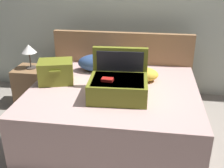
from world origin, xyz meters
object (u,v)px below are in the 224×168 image
object	(u,v)px
pillow_near_headboard	(97,63)
nightstand	(33,86)
hard_case_large	(118,84)
table_lamp	(29,50)
bed	(114,111)
pillow_center_head	(141,74)
hard_case_medium	(56,72)

from	to	relation	value
pillow_near_headboard	nightstand	bearing A→B (deg)	176.58
hard_case_large	table_lamp	xyz separation A→B (m)	(-1.27, 0.73, 0.08)
hard_case_large	nightstand	world-z (taller)	hard_case_large
hard_case_large	table_lamp	distance (m)	1.47
nightstand	table_lamp	xyz separation A→B (m)	(0.00, 0.00, 0.52)
pillow_near_headboard	bed	bearing A→B (deg)	-59.67
pillow_center_head	table_lamp	size ratio (longest dim) A/B	1.24
hard_case_large	pillow_center_head	distance (m)	0.50
hard_case_large	pillow_near_headboard	world-z (taller)	hard_case_large
hard_case_large	table_lamp	world-z (taller)	hard_case_large
hard_case_medium	table_lamp	size ratio (longest dim) A/B	1.37
hard_case_large	hard_case_medium	size ratio (longest dim) A/B	1.35
table_lamp	pillow_near_headboard	bearing A→B (deg)	-3.42
pillow_near_headboard	nightstand	distance (m)	1.00
nightstand	bed	bearing A→B (deg)	-24.55
bed	table_lamp	xyz separation A→B (m)	(-1.20, 0.55, 0.50)
pillow_near_headboard	table_lamp	size ratio (longest dim) A/B	1.44
bed	pillow_center_head	xyz separation A→B (m)	(0.28, 0.27, 0.36)
table_lamp	pillow_center_head	bearing A→B (deg)	-10.63
bed	nightstand	bearing A→B (deg)	155.45
nightstand	pillow_near_headboard	bearing A→B (deg)	-3.42
bed	pillow_near_headboard	xyz separation A→B (m)	(-0.29, 0.49, 0.39)
hard_case_large	nightstand	size ratio (longest dim) A/B	1.13
bed	pillow_center_head	size ratio (longest dim) A/B	4.54
nightstand	pillow_center_head	bearing A→B (deg)	-10.63
pillow_near_headboard	pillow_center_head	distance (m)	0.61
hard_case_medium	table_lamp	xyz separation A→B (m)	(-0.53, 0.48, 0.09)
nightstand	table_lamp	size ratio (longest dim) A/B	1.64
hard_case_large	nightstand	distance (m)	1.53
hard_case_medium	pillow_center_head	size ratio (longest dim) A/B	1.10
bed	nightstand	size ratio (longest dim) A/B	3.44
pillow_center_head	nightstand	xyz separation A→B (m)	(-1.48, 0.28, -0.38)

